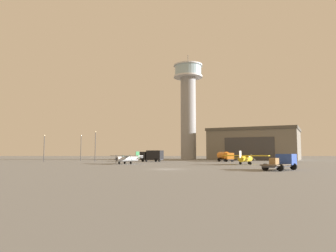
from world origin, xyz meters
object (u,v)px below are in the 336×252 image
Objects in this scene: truck_flatbed_blue at (282,162)px; truck_fuel_tanker_orange at (225,156)px; airplane_silver at (127,158)px; light_post_west at (81,145)px; airplane_yellow at (245,158)px; light_post_centre at (44,145)px; light_post_north at (95,143)px; truck_box_black at (152,155)px; control_tower at (188,102)px.

truck_flatbed_blue is 1.04× the size of truck_fuel_tanker_orange.
light_post_west is at bearing -106.80° from airplane_silver.
airplane_yellow reaches higher than airplane_silver.
light_post_centre is (-52.43, -0.54, 3.11)m from truck_fuel_tanker_orange.
light_post_north is at bearing 83.95° from truck_flatbed_blue.
truck_fuel_tanker_orange is at bearing -14.25° from light_post_west.
airplane_yellow is 57.51m from light_post_centre.
truck_box_black reaches higher than airplane_yellow.
control_tower is 54.44m from light_post_centre.
truck_box_black is at bearing -152.98° from airplane_silver.
airplane_yellow is 21.11m from truck_flatbed_blue.
truck_box_black is 0.82× the size of light_post_west.
truck_box_black is 1.09× the size of truck_fuel_tanker_orange.
control_tower is 5.20× the size of light_post_centre.
truck_fuel_tanker_orange is 0.75× the size of light_post_west.
light_post_west is 0.94× the size of light_post_north.
light_post_north is (-12.92, 21.94, 4.03)m from airplane_silver.
airplane_yellow is 1.39× the size of truck_flatbed_blue.
control_tower is at bearing 24.03° from light_post_west.
airplane_yellow is 1.19× the size of light_post_centre.
airplane_silver is 35.83m from truck_flatbed_blue.
control_tower is 37.20m from truck_box_black.
control_tower is at bearing 51.63° from truck_flatbed_blue.
control_tower is 4.95× the size of airplane_silver.
light_post_centre reaches higher than truck_box_black.
truck_box_black is 0.77× the size of light_post_north.
control_tower reaches higher than light_post_centre.
control_tower is 53.94m from airplane_silver.
airplane_yellow is 1.09× the size of light_post_west.
truck_fuel_tanker_orange is 0.71× the size of light_post_north.
control_tower reaches higher than truck_box_black.
truck_flatbed_blue is 0.74× the size of light_post_north.
truck_flatbed_blue is at bearing 87.96° from airplane_silver.
truck_flatbed_blue is at bearing -49.56° from light_post_north.
airplane_yellow is 22.63m from truck_fuel_tanker_orange.
light_post_north is (7.01, -9.08, 0.30)m from light_post_west.
control_tower is 75.00m from truck_flatbed_blue.
light_post_north reaches higher than light_post_centre.
control_tower is 41.94m from light_post_north.
airplane_silver is 26.11m from airplane_yellow.
control_tower is 35.50m from truck_fuel_tanker_orange.
control_tower is at bearing 42.18° from airplane_yellow.
truck_box_black is at bearing -107.28° from truck_fuel_tanker_orange.
light_post_west is at bearing 59.34° from light_post_centre.
truck_flatbed_blue is (26.41, -24.21, -0.15)m from airplane_silver.
airplane_yellow is 30.32m from truck_box_black.
light_post_north is at bearing -109.02° from airplane_silver.
light_post_west is at bearing -125.12° from truck_fuel_tanker_orange.
light_post_north is at bearing 88.44° from airplane_yellow.
light_post_west is at bearing -2.17° from truck_box_black.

